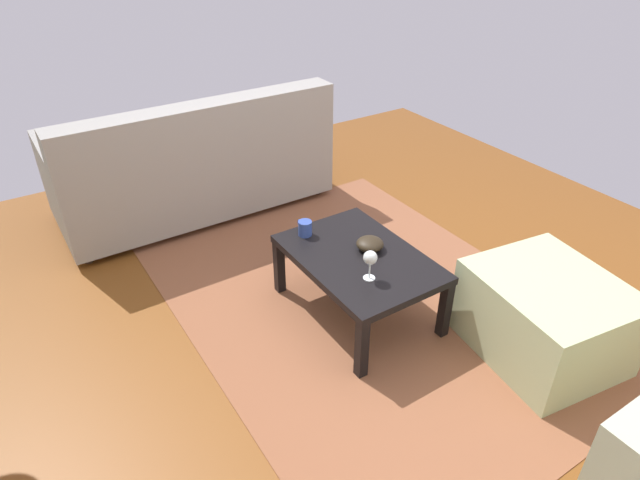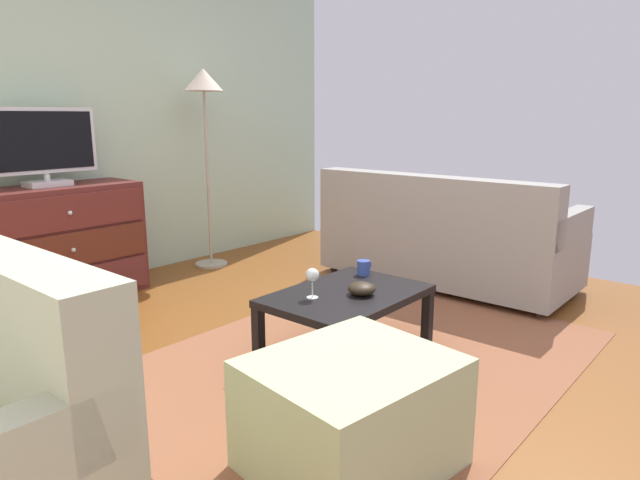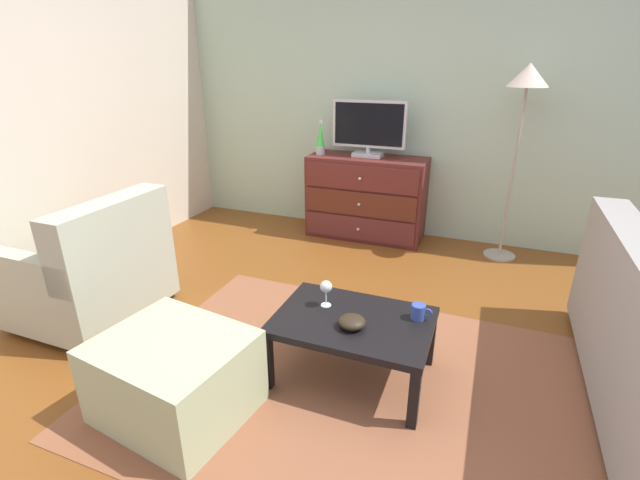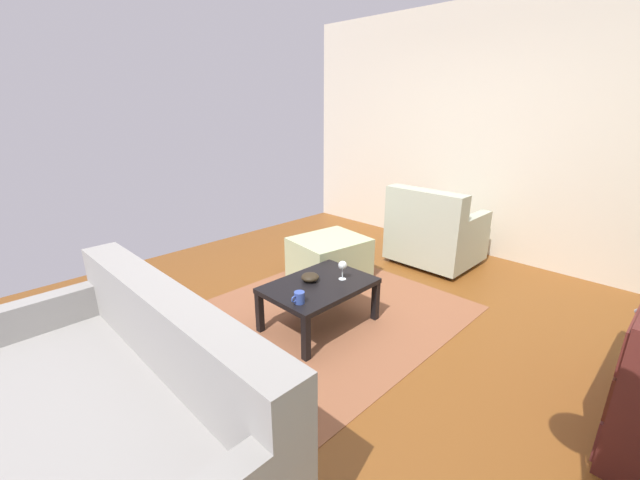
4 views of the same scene
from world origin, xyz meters
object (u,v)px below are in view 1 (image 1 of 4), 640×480
object	(u,v)px
coffee_table	(359,263)
ottoman	(545,317)
wine_glass	(370,259)
couch_large	(194,166)
bowl_decorative	(370,244)
mug	(305,228)

from	to	relation	value
coffee_table	ottoman	xyz separation A→B (m)	(-0.74, -0.59, -0.11)
wine_glass	ottoman	bearing A→B (deg)	-129.52
coffee_table	couch_large	bearing A→B (deg)	9.99
coffee_table	bowl_decorative	distance (m)	0.12
mug	bowl_decorative	xyz separation A→B (m)	(-0.31, -0.21, -0.01)
couch_large	ottoman	world-z (taller)	couch_large
coffee_table	mug	size ratio (longest dim) A/B	7.45
bowl_decorative	ottoman	world-z (taller)	bowl_decorative
wine_glass	mug	size ratio (longest dim) A/B	1.38
mug	couch_large	bearing A→B (deg)	6.83
couch_large	ottoman	size ratio (longest dim) A/B	2.68
couch_large	wine_glass	bearing A→B (deg)	-173.48
bowl_decorative	ottoman	xyz separation A→B (m)	(-0.76, -0.51, -0.19)
mug	ottoman	size ratio (longest dim) A/B	0.16
coffee_table	couch_large	size ratio (longest dim) A/B	0.45
mug	bowl_decorative	world-z (taller)	mug
ottoman	coffee_table	bearing A→B (deg)	38.69
coffee_table	wine_glass	world-z (taller)	wine_glass
ottoman	couch_large	bearing A→B (deg)	20.54
mug	ottoman	distance (m)	1.31
mug	wine_glass	bearing A→B (deg)	-174.26
bowl_decorative	couch_large	size ratio (longest dim) A/B	0.08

